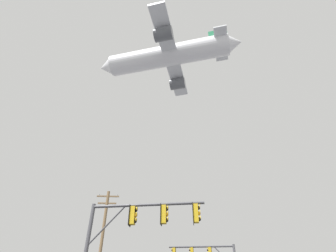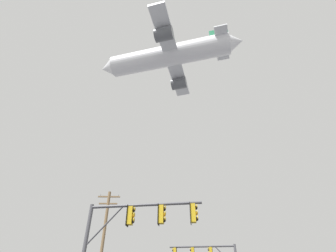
{
  "view_description": "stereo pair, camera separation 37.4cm",
  "coord_description": "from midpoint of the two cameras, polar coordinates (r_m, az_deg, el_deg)",
  "views": [
    {
      "loc": [
        -1.25,
        -6.59,
        1.75
      ],
      "look_at": [
        -0.3,
        13.26,
        15.58
      ],
      "focal_mm": 26.37,
      "sensor_mm": 36.0,
      "label": 1
    },
    {
      "loc": [
        -0.87,
        -6.61,
        1.75
      ],
      "look_at": [
        -0.3,
        13.26,
        15.58
      ],
      "focal_mm": 26.37,
      "sensor_mm": 36.0,
      "label": 2
    }
  ],
  "objects": [
    {
      "name": "signal_pole_near",
      "position": [
        13.58,
        -8.44,
        -22.41
      ],
      "size": [
        5.98,
        1.24,
        5.92
      ],
      "color": "#4C4C51",
      "rests_on": "ground"
    },
    {
      "name": "utility_pole",
      "position": [
        25.4,
        -15.66,
        -25.01
      ],
      "size": [
        2.2,
        0.28,
        10.57
      ],
      "color": "brown",
      "rests_on": "ground"
    },
    {
      "name": "airplane",
      "position": [
        46.13,
        -0.28,
        15.84
      ],
      "size": [
        26.08,
        20.14,
        7.18
      ],
      "color": "white"
    }
  ]
}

